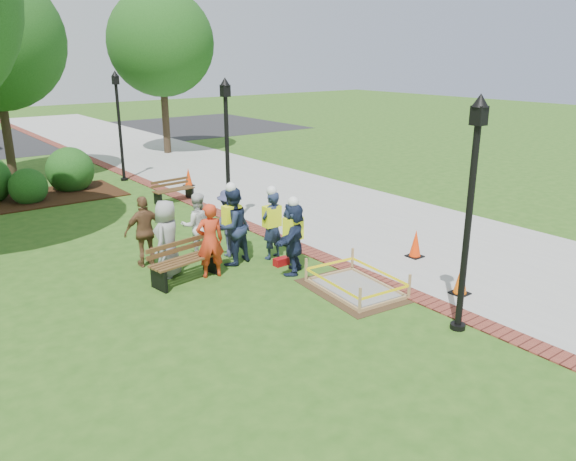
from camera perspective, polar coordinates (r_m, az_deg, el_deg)
ground at (r=12.03m, az=1.59°, el=-6.36°), size 100.00×100.00×0.00m
sidewalk at (r=22.58m, az=-4.53°, el=5.07°), size 6.00×60.00×0.02m
brick_edging at (r=21.04m, az=-11.98°, el=3.82°), size 0.50×60.00×0.03m
mulch_bed at (r=21.46m, az=-25.84°, el=2.71°), size 7.00×3.00×0.05m
parking_lot at (r=36.53m, az=-26.40°, el=8.10°), size 36.00×12.00×0.01m
wet_concrete_pad at (r=12.17m, az=6.90°, el=-5.00°), size 1.92×2.46×0.55m
bench_near at (r=12.75m, az=-10.35°, el=-3.87°), size 1.70×0.79×0.88m
bench_far at (r=19.61m, az=-11.51°, el=3.55°), size 1.46×0.59×0.77m
cone_front at (r=12.37m, az=17.16°, el=-4.79°), size 0.36×0.36×0.71m
cone_back at (r=14.29m, az=12.83°, el=-1.38°), size 0.36×0.36×0.72m
cone_far at (r=21.88m, az=-10.08°, el=5.34°), size 0.36×0.36×0.71m
toolbox at (r=13.52m, az=-0.69°, el=-3.17°), size 0.37×0.21×0.18m
lamp_near at (r=10.17m, az=18.05°, el=3.05°), size 0.28×0.28×4.26m
lamp_mid at (r=16.00m, az=-6.23°, el=8.85°), size 0.28×0.28×4.26m
lamp_far at (r=23.16m, az=-16.81°, el=10.90°), size 0.28×0.28×4.26m
tree_right at (r=29.23m, az=-12.80°, el=18.07°), size 5.12×5.12×7.91m
shrub_c at (r=21.16m, az=-24.70°, el=2.61°), size 1.27×1.27×1.27m
shrub_d at (r=22.55m, az=-21.06°, el=3.89°), size 1.72×1.72×1.72m
casual_person_a at (r=12.94m, az=-12.17°, el=-0.82°), size 0.67×0.64×1.77m
casual_person_b at (r=12.71m, az=-7.92°, el=-1.03°), size 0.62×0.48×1.72m
casual_person_c at (r=14.03m, az=-9.21°, el=0.51°), size 0.60×0.49×1.63m
casual_person_d at (r=13.69m, az=-14.29°, el=-0.10°), size 0.58×0.40×1.71m
casual_person_e at (r=14.00m, az=-5.90°, el=0.77°), size 0.57×0.39×1.71m
hivis_worker_a at (r=12.81m, az=0.53°, el=-0.49°), size 0.63×0.61×1.82m
hivis_worker_b at (r=13.73m, az=-1.65°, el=0.79°), size 0.60×0.46×1.84m
hivis_worker_c at (r=13.40m, az=-5.70°, el=0.62°), size 0.67×0.51×2.02m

